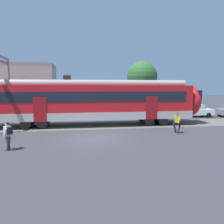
{
  "coord_description": "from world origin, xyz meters",
  "views": [
    {
      "loc": [
        -0.86,
        -15.27,
        3.64
      ],
      "look_at": [
        1.84,
        2.44,
        1.6
      ],
      "focal_mm": 35.0,
      "sensor_mm": 36.0,
      "label": 1
    }
  ],
  "objects_px": {
    "pedestrian_white": "(8,133)",
    "parked_car_white": "(196,111)",
    "commuter_train": "(1,103)",
    "pedestrian_yellow": "(177,121)"
  },
  "relations": [
    {
      "from": "pedestrian_white",
      "to": "parked_car_white",
      "type": "bearing_deg",
      "value": 32.6
    },
    {
      "from": "commuter_train",
      "to": "pedestrian_white",
      "type": "bearing_deg",
      "value": -69.84
    },
    {
      "from": "commuter_train",
      "to": "parked_car_white",
      "type": "xyz_separation_m",
      "value": [
        21.02,
        4.08,
        -1.47
      ]
    },
    {
      "from": "pedestrian_white",
      "to": "pedestrian_yellow",
      "type": "relative_size",
      "value": 1.0
    },
    {
      "from": "pedestrian_white",
      "to": "parked_car_white",
      "type": "relative_size",
      "value": 0.41
    },
    {
      "from": "commuter_train",
      "to": "pedestrian_yellow",
      "type": "distance_m",
      "value": 15.28
    },
    {
      "from": "commuter_train",
      "to": "pedestrian_yellow",
      "type": "xyz_separation_m",
      "value": [
        14.52,
        -4.59,
        -1.29
      ]
    },
    {
      "from": "commuter_train",
      "to": "pedestrian_yellow",
      "type": "bearing_deg",
      "value": -17.55
    },
    {
      "from": "pedestrian_white",
      "to": "pedestrian_yellow",
      "type": "height_order",
      "value": "same"
    },
    {
      "from": "pedestrian_yellow",
      "to": "parked_car_white",
      "type": "distance_m",
      "value": 10.84
    }
  ]
}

